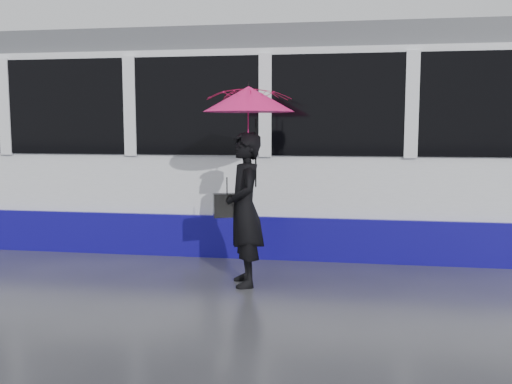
# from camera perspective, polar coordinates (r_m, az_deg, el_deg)

# --- Properties ---
(ground) EXTENTS (90.00, 90.00, 0.00)m
(ground) POSITION_cam_1_polar(r_m,az_deg,el_deg) (7.07, 0.89, -9.10)
(ground) COLOR #2F2F35
(ground) RESTS_ON ground
(rails) EXTENTS (34.00, 1.51, 0.02)m
(rails) POSITION_cam_1_polar(r_m,az_deg,el_deg) (9.48, 3.11, -4.99)
(rails) COLOR #3F3D38
(rails) RESTS_ON ground
(tram) EXTENTS (26.00, 2.56, 3.35)m
(tram) POSITION_cam_1_polar(r_m,az_deg,el_deg) (9.26, 5.12, 4.87)
(tram) COLOR white
(tram) RESTS_ON ground
(woman) EXTENTS (0.64, 0.78, 1.84)m
(woman) POSITION_cam_1_polar(r_m,az_deg,el_deg) (6.82, -1.14, -1.77)
(woman) COLOR black
(woman) RESTS_ON ground
(umbrella) EXTENTS (1.39, 1.39, 1.24)m
(umbrella) POSITION_cam_1_polar(r_m,az_deg,el_deg) (6.74, -0.74, 7.50)
(umbrella) COLOR #F81494
(umbrella) RESTS_ON ground
(handbag) EXTENTS (0.36, 0.25, 0.47)m
(handbag) POSITION_cam_1_polar(r_m,az_deg,el_deg) (6.87, -2.91, -1.33)
(handbag) COLOR black
(handbag) RESTS_ON ground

